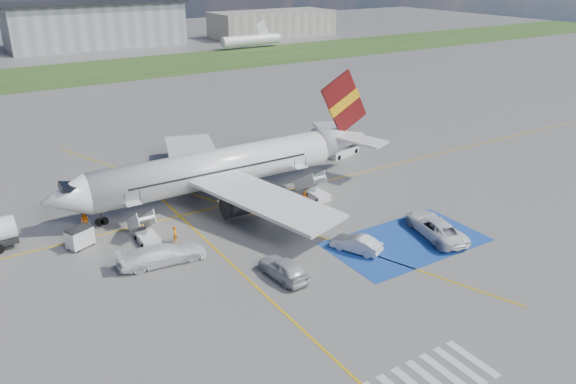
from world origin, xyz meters
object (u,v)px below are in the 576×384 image
(airliner, at_px, (229,166))
(van_white_b, at_px, (162,252))
(car_silver_a, at_px, (284,268))
(gpu_cart, at_px, (80,239))
(van_white_a, at_px, (435,224))
(car_silver_b, at_px, (356,244))
(belt_loader, at_px, (343,152))

(airliner, bearing_deg, van_white_b, -138.41)
(car_silver_a, relative_size, van_white_b, 0.90)
(gpu_cart, distance_m, van_white_b, 8.28)
(van_white_a, height_order, van_white_b, van_white_a)
(gpu_cart, relative_size, car_silver_b, 0.57)
(airliner, xyz_separation_m, gpu_cart, (-16.29, -3.42, -2.57))
(car_silver_a, distance_m, car_silver_b, 7.60)
(car_silver_b, bearing_deg, van_white_a, 144.52)
(gpu_cart, bearing_deg, airliner, -12.24)
(airliner, bearing_deg, van_white_a, -57.64)
(airliner, distance_m, gpu_cart, 16.84)
(belt_loader, xyz_separation_m, car_silver_a, (-22.47, -21.54, 0.45))
(car_silver_b, xyz_separation_m, van_white_b, (-14.84, 6.95, 0.34))
(van_white_a, bearing_deg, airliner, -43.24)
(belt_loader, bearing_deg, car_silver_b, -140.43)
(belt_loader, distance_m, car_silver_a, 31.13)
(airliner, distance_m, car_silver_a, 17.90)
(airliner, height_order, belt_loader, airliner)
(van_white_a, bearing_deg, belt_loader, -92.49)
(van_white_b, bearing_deg, gpu_cart, 44.22)
(car_silver_b, bearing_deg, belt_loader, -150.45)
(airliner, relative_size, car_silver_a, 7.45)
(car_silver_b, xyz_separation_m, van_white_a, (8.01, -1.42, 0.37))
(airliner, distance_m, belt_loader, 19.21)
(airliner, xyz_separation_m, van_white_a, (11.62, -18.34, -2.29))
(car_silver_a, bearing_deg, belt_loader, -140.73)
(car_silver_a, height_order, van_white_b, van_white_b)
(belt_loader, bearing_deg, car_silver_a, -151.56)
(gpu_cart, height_order, car_silver_a, gpu_cart)
(car_silver_a, bearing_deg, airliner, -107.51)
(belt_loader, distance_m, van_white_b, 32.95)
(airliner, height_order, van_white_b, airliner)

